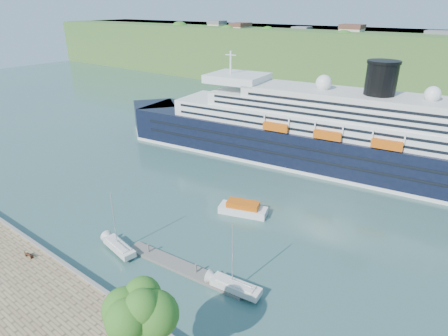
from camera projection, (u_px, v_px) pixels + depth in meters
ground at (102, 294)px, 47.34m from camera, size 400.00×400.00×0.00m
far_hillside at (406, 64)px, 148.27m from camera, size 400.00×50.00×24.00m
quay_coping at (99, 288)px, 46.73m from camera, size 220.00×0.50×0.30m
cruise_ship at (321, 113)px, 81.49m from camera, size 107.50×29.66×23.89m
park_bench at (29, 254)px, 52.46m from camera, size 1.47×0.74×0.91m
promenade_tree at (140, 329)px, 33.63m from camera, size 7.00×7.00×11.59m
floating_pontoon at (184, 268)px, 51.69m from camera, size 19.38×4.06×0.43m
sailboat_white_near at (116, 226)px, 53.45m from camera, size 7.37×3.12×9.23m
sailboat_white_far at (236, 262)px, 45.67m from camera, size 7.52×2.93×9.46m
tender_launch at (243, 208)px, 65.10m from camera, size 8.91×5.38×2.33m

